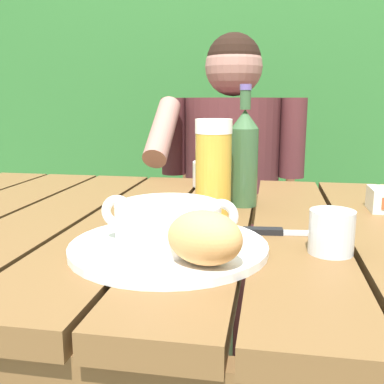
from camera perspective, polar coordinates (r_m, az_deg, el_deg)
name	(u,v)px	position (r m, az deg, el deg)	size (l,w,h in m)	color
dining_table	(209,265)	(0.88, 2.16, -9.32)	(1.42, 0.88, 0.76)	brown
hedge_backdrop	(237,57)	(2.62, 5.72, 16.77)	(3.26, 1.00, 2.94)	#2D662C
chair_near_diner	(234,237)	(1.77, 5.36, -5.75)	(0.46, 0.41, 0.92)	brown
person_eating	(230,183)	(1.52, 4.81, 1.09)	(0.48, 0.47, 1.20)	#502527
serving_plate	(169,247)	(0.68, -2.98, -6.97)	(0.30, 0.30, 0.01)	white
soup_bowl	(168,222)	(0.66, -3.01, -3.88)	(0.21, 0.16, 0.07)	white
bread_roll	(205,238)	(0.58, 1.63, -5.83)	(0.12, 0.11, 0.07)	tan
beer_glass	(214,167)	(0.88, 2.84, 3.26)	(0.07, 0.07, 0.19)	gold
beer_bottle	(244,156)	(0.95, 6.65, 4.55)	(0.06, 0.06, 0.25)	#365934
water_glass_small	(332,232)	(0.69, 17.33, -4.87)	(0.07, 0.07, 0.06)	silver
table_knife	(281,232)	(0.77, 11.27, -5.01)	(0.16, 0.03, 0.01)	silver
diner_bowl	(219,174)	(1.17, 3.51, 2.32)	(0.14, 0.14, 0.06)	white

